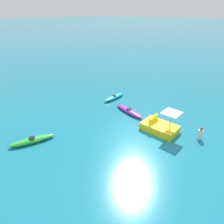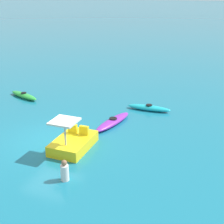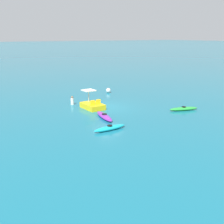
{
  "view_description": "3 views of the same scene",
  "coord_description": "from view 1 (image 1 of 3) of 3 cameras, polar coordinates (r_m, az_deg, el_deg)",
  "views": [
    {
      "loc": [
        -5.61,
        9.03,
        7.39
      ],
      "look_at": [
        3.31,
        -0.5,
        0.56
      ],
      "focal_mm": 30.72,
      "sensor_mm": 36.0,
      "label": 1
    },
    {
      "loc": [
        -11.32,
        -7.89,
        6.77
      ],
      "look_at": [
        3.73,
        -1.8,
        0.39
      ],
      "focal_mm": 48.79,
      "sensor_mm": 36.0,
      "label": 2
    },
    {
      "loc": [
        21.79,
        -13.64,
        6.69
      ],
      "look_at": [
        2.91,
        -1.38,
        0.39
      ],
      "focal_mm": 44.03,
      "sensor_mm": 36.0,
      "label": 3
    }
  ],
  "objects": [
    {
      "name": "kayak_purple",
      "position": [
        15.85,
        5.08,
        0.36
      ],
      "size": [
        3.18,
        1.24,
        0.37
      ],
      "color": "purple",
      "rests_on": "ground_plane"
    },
    {
      "name": "kayak_green",
      "position": [
        13.29,
        -22.62,
        -7.78
      ],
      "size": [
        1.46,
        2.81,
        0.37
      ],
      "color": "green",
      "rests_on": "ground_plane"
    },
    {
      "name": "pedal_boat_yellow",
      "position": [
        13.73,
        14.08,
        -4.23
      ],
      "size": [
        2.48,
        1.55,
        1.68
      ],
      "color": "yellow",
      "rests_on": "ground_plane"
    },
    {
      "name": "kayak_cyan",
      "position": [
        18.36,
        0.63,
        4.43
      ],
      "size": [
        0.65,
        2.69,
        0.37
      ],
      "color": "#19B7C6",
      "rests_on": "ground_plane"
    },
    {
      "name": "ground_plane",
      "position": [
        12.95,
        9.29,
        -7.61
      ],
      "size": [
        600.0,
        600.0,
        0.0
      ],
      "primitive_type": "plane",
      "color": "#19728C"
    },
    {
      "name": "person_near_shore",
      "position": [
        13.76,
        24.8,
        -5.86
      ],
      "size": [
        0.44,
        0.44,
        0.88
      ],
      "color": "silver",
      "rests_on": "ground_plane"
    }
  ]
}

